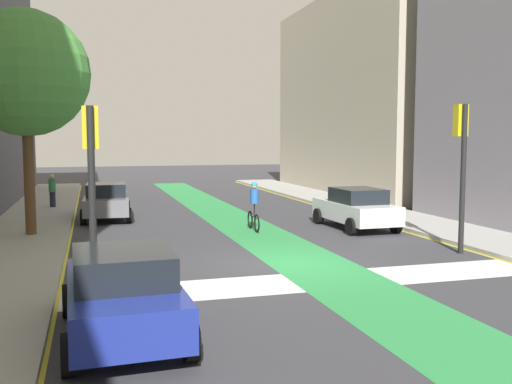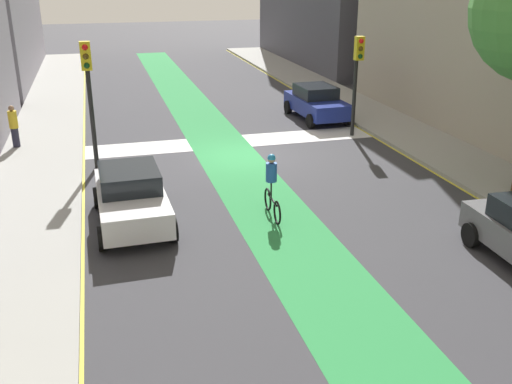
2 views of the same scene
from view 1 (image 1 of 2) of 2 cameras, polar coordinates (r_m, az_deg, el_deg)
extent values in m
plane|color=#38383D|center=(16.00, 3.29, -7.16)|extent=(120.00, 120.00, 0.00)
cube|color=#2D8C47|center=(16.21, 5.31, -7.00)|extent=(2.40, 60.00, 0.01)
cube|color=silver|center=(14.18, 6.00, -8.79)|extent=(12.00, 1.80, 0.01)
cube|color=yellow|center=(15.15, -18.88, -8.12)|extent=(0.16, 60.00, 0.01)
cube|color=yellow|center=(18.83, 20.88, -5.59)|extent=(0.16, 60.00, 0.01)
cube|color=#B2A893|center=(38.45, 12.87, 9.25)|extent=(8.57, 17.73, 12.39)
cylinder|color=black|center=(18.21, 19.89, 1.17)|extent=(0.16, 0.16, 4.48)
cube|color=gold|center=(18.34, 19.70, 6.72)|extent=(0.35, 0.28, 0.95)
sphere|color=red|center=(18.47, 19.47, 7.65)|extent=(0.20, 0.20, 0.20)
sphere|color=#4C380C|center=(18.46, 19.44, 6.72)|extent=(0.20, 0.20, 0.20)
sphere|color=#0C3814|center=(18.45, 19.41, 5.79)|extent=(0.20, 0.20, 0.20)
cylinder|color=black|center=(13.20, -15.99, -0.82)|extent=(0.16, 0.16, 4.18)
cube|color=gold|center=(13.33, -16.17, 6.18)|extent=(0.35, 0.28, 0.95)
sphere|color=red|center=(13.48, -16.20, 7.44)|extent=(0.20, 0.20, 0.20)
sphere|color=#4C380C|center=(13.47, -16.17, 6.17)|extent=(0.20, 0.20, 0.20)
sphere|color=#0C3814|center=(13.47, -16.13, 4.89)|extent=(0.20, 0.20, 0.20)
cube|color=navy|center=(10.41, -13.17, -10.32)|extent=(1.95, 4.26, 0.70)
cube|color=black|center=(10.06, -13.15, -7.19)|extent=(1.67, 2.06, 0.55)
cylinder|color=black|center=(11.88, -18.17, -10.23)|extent=(0.24, 0.65, 0.64)
cylinder|color=black|center=(12.01, -9.42, -9.87)|extent=(0.24, 0.65, 0.64)
cylinder|color=black|center=(9.08, -18.14, -15.12)|extent=(0.24, 0.65, 0.64)
cylinder|color=black|center=(9.24, -6.54, -14.51)|extent=(0.24, 0.65, 0.64)
cube|color=slate|center=(25.49, -14.65, -1.14)|extent=(1.96, 4.27, 0.70)
cube|color=black|center=(25.23, -14.69, 0.22)|extent=(1.68, 2.06, 0.55)
cylinder|color=black|center=(27.02, -16.51, -1.58)|extent=(0.24, 0.65, 0.64)
cylinder|color=black|center=(26.99, -12.69, -1.49)|extent=(0.24, 0.65, 0.64)
cylinder|color=black|center=(24.11, -16.82, -2.39)|extent=(0.24, 0.65, 0.64)
cylinder|color=black|center=(24.08, -12.54, -2.30)|extent=(0.24, 0.65, 0.64)
cube|color=silver|center=(22.49, 9.85, -1.88)|extent=(1.90, 4.24, 0.70)
cube|color=black|center=(22.24, 10.11, -0.34)|extent=(1.65, 2.04, 0.55)
cylinder|color=black|center=(23.46, 6.23, -2.40)|extent=(0.24, 0.65, 0.64)
cylinder|color=black|center=(24.24, 10.13, -2.20)|extent=(0.24, 0.65, 0.64)
cylinder|color=black|center=(20.83, 9.49, -3.41)|extent=(0.24, 0.65, 0.64)
cylinder|color=black|center=(21.70, 13.73, -3.15)|extent=(0.24, 0.65, 0.64)
torus|color=black|center=(22.19, -0.59, -2.76)|extent=(0.08, 0.68, 0.68)
torus|color=black|center=(21.18, 0.08, -3.15)|extent=(0.08, 0.68, 0.68)
cylinder|color=black|center=(21.66, -0.26, -2.48)|extent=(0.09, 0.95, 0.06)
cylinder|color=black|center=(21.48, -0.17, -1.82)|extent=(0.05, 0.05, 0.50)
cylinder|color=#2659B2|center=(21.42, -0.17, -0.42)|extent=(0.32, 0.32, 0.55)
sphere|color=tan|center=(21.38, -0.17, 0.60)|extent=(0.22, 0.22, 0.22)
sphere|color=#268CCC|center=(21.38, -0.17, 0.71)|extent=(0.23, 0.23, 0.23)
cylinder|color=#262638|center=(29.61, -19.57, -0.70)|extent=(0.28, 0.28, 0.73)
cylinder|color=#338C4C|center=(29.55, -19.62, 0.63)|extent=(0.34, 0.34, 0.65)
sphere|color=beige|center=(29.52, -19.64, 1.47)|extent=(0.21, 0.21, 0.21)
cylinder|color=brown|center=(21.27, -21.64, 1.46)|extent=(0.36, 0.36, 4.03)
sphere|color=#478C3D|center=(21.35, -21.96, 10.93)|extent=(4.31, 4.31, 4.31)
camera|label=2|loc=(37.17, 0.23, 10.43)|focal=40.94mm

